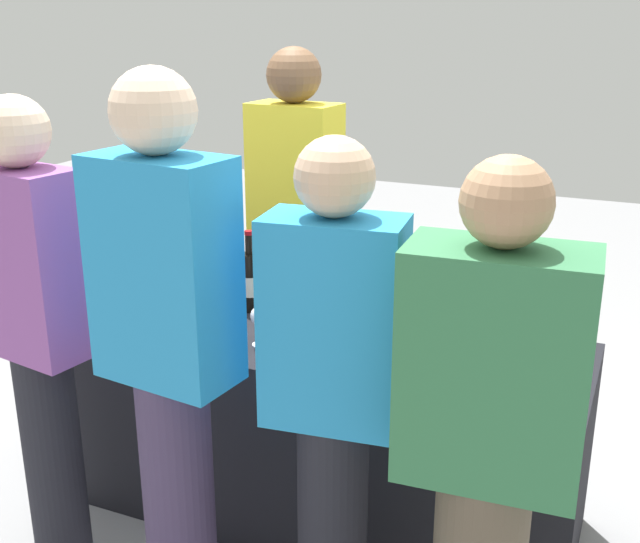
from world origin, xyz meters
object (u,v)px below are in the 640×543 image
guest_1 (169,347)px  guest_3 (487,452)px  guest_0 (37,325)px  wine_bottle_0 (212,274)px  wine_glass_4 (441,340)px  wine_glass_1 (164,298)px  wine_glass_3 (375,327)px  wine_bottle_3 (342,301)px  wine_bottle_2 (250,281)px  guest_2 (333,394)px  wine_bottle_4 (510,317)px  server_pouring (296,229)px  wine_glass_0 (147,292)px  wine_bottle_1 (219,285)px  wine_glass_2 (260,318)px

guest_1 → guest_3: guest_1 is taller
guest_0 → guest_1: 0.55m
wine_bottle_0 → wine_glass_4: bearing=-14.5°
wine_glass_1 → wine_glass_3: bearing=3.7°
wine_bottle_3 → guest_0: guest_0 is taller
wine_bottle_2 → guest_2: guest_2 is taller
wine_bottle_4 → wine_glass_4: bearing=-124.6°
server_pouring → guest_0: 1.29m
wine_bottle_0 → guest_3: 1.58m
wine_bottle_2 → guest_1: (0.19, -0.84, 0.09)m
wine_bottle_2 → guest_3: size_ratio=0.21×
wine_glass_0 → guest_0: guest_0 is taller
wine_bottle_1 → guest_2: guest_2 is taller
wine_bottle_2 → guest_0: guest_0 is taller
wine_bottle_0 → wine_bottle_2: (0.19, -0.04, 0.01)m
wine_bottle_3 → wine_glass_3: wine_bottle_3 is taller
wine_bottle_3 → wine_bottle_0: bearing=172.4°
guest_2 → wine_bottle_4: bearing=59.3°
wine_bottle_1 → guest_2: size_ratio=0.20×
wine_glass_2 → guest_1: bearing=-90.8°
wine_bottle_0 → wine_glass_2: (0.39, -0.33, -0.01)m
wine_bottle_1 → wine_bottle_4: 1.11m
wine_bottle_3 → guest_0: bearing=-136.2°
guest_1 → wine_bottle_4: bearing=53.4°
wine_bottle_3 → guest_2: 0.75m
guest_2 → wine_glass_4: bearing=65.3°
wine_bottle_3 → guest_1: size_ratio=0.18×
wine_bottle_2 → guest_1: 0.86m
wine_glass_2 → server_pouring: server_pouring is taller
wine_glass_2 → wine_glass_3: bearing=13.3°
guest_0 → guest_3: (1.47, -0.07, -0.07)m
wine_bottle_0 → wine_glass_1: bearing=-97.4°
wine_bottle_2 → wine_bottle_4: wine_bottle_2 is taller
wine_bottle_4 → wine_glass_2: wine_bottle_4 is taller
wine_bottle_1 → guest_0: guest_0 is taller
wine_glass_0 → guest_0: bearing=-91.4°
server_pouring → wine_bottle_1: bearing=85.9°
guest_0 → wine_bottle_0: bearing=88.1°
guest_2 → guest_3: 0.46m
wine_bottle_3 → wine_glass_2: size_ratio=2.16×
wine_glass_4 → wine_glass_1: bearing=-178.7°
wine_bottle_3 → server_pouring: server_pouring is taller
wine_bottle_1 → wine_glass_2: bearing=-36.8°
guest_2 → wine_bottle_1: bearing=131.7°
wine_bottle_4 → wine_glass_1: size_ratio=2.28×
guest_3 → wine_glass_1: bearing=152.9°
wine_glass_0 → guest_2: 1.15m
wine_glass_2 → guest_0: 0.74m
wine_bottle_2 → wine_glass_2: bearing=-55.8°
guest_0 → wine_glass_3: bearing=40.6°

